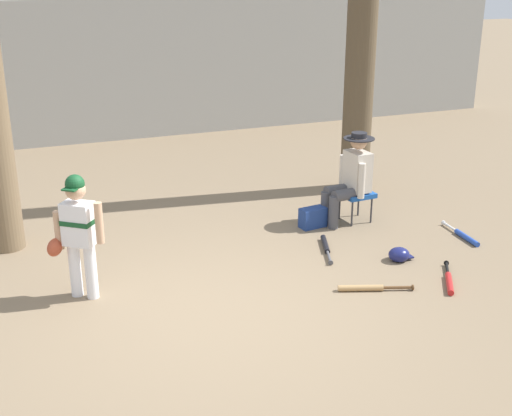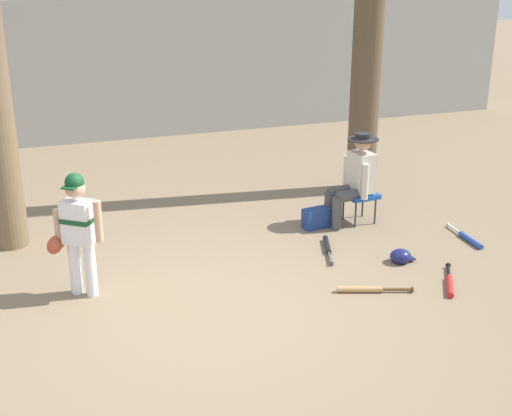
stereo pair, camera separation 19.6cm
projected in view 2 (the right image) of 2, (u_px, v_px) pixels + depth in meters
ground_plane at (207, 314)px, 6.52m from camera, size 60.00×60.00×0.00m
concrete_back_wall at (95, 71)px, 12.62m from camera, size 18.00×0.36×2.64m
tree_behind_spectator at (369, 27)px, 9.38m from camera, size 0.68×0.68×5.49m
young_ballplayer at (77, 227)px, 6.66m from camera, size 0.59×0.41×1.31m
folding_stool at (360, 196)px, 8.75m from camera, size 0.43×0.43×0.41m
seated_spectator at (355, 177)px, 8.61m from camera, size 0.67×0.53×1.20m
handbag_beside_stool at (316, 218)px, 8.63m from camera, size 0.36×0.22×0.26m
bat_red_barrel at (450, 284)px, 7.07m from camera, size 0.47×0.67×0.07m
bat_blue_youth at (468, 238)px, 8.24m from camera, size 0.14×0.78×0.07m
bat_black_composite at (327, 247)px, 7.99m from camera, size 0.33×0.74×0.07m
bat_wood_tan at (366, 289)px, 6.94m from camera, size 0.77×0.33×0.07m
batting_helmet_navy at (401, 256)px, 7.63m from camera, size 0.29×0.23×0.17m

